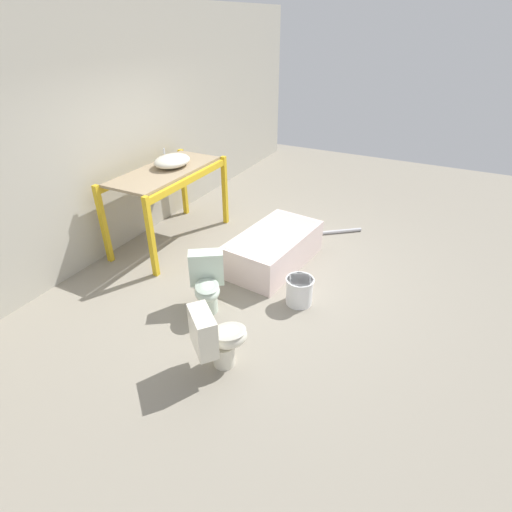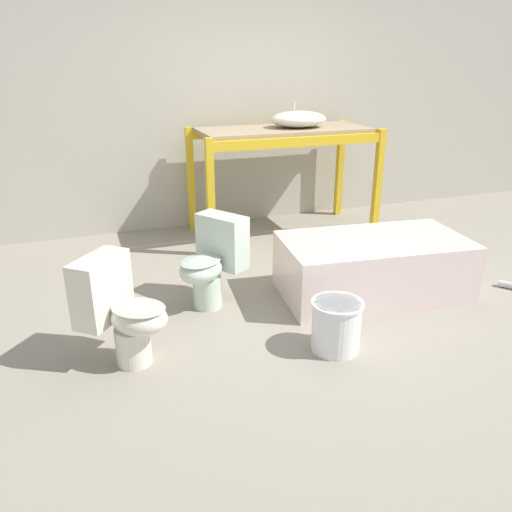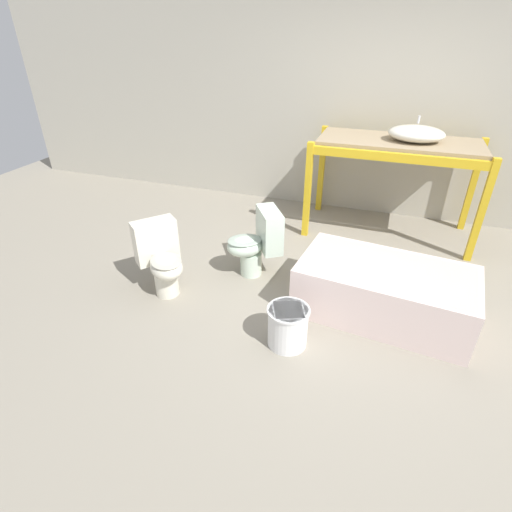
# 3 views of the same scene
# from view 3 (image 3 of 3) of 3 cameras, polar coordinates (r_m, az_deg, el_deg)

# --- Properties ---
(ground_plane) EXTENTS (12.00, 12.00, 0.00)m
(ground_plane) POSITION_cam_3_polar(r_m,az_deg,el_deg) (3.83, 11.93, -6.03)
(ground_plane) COLOR gray
(warehouse_wall_rear) EXTENTS (10.80, 0.08, 3.20)m
(warehouse_wall_rear) POSITION_cam_3_polar(r_m,az_deg,el_deg) (5.35, 17.83, 22.31)
(warehouse_wall_rear) COLOR #B2AD9E
(warehouse_wall_rear) RESTS_ON ground_plane
(shelving_rack) EXTENTS (1.88, 0.88, 1.12)m
(shelving_rack) POSITION_cam_3_polar(r_m,az_deg,el_deg) (4.86, 19.53, 13.42)
(shelving_rack) COLOR gold
(shelving_rack) RESTS_ON ground_plane
(sink_basin) EXTENTS (0.59, 0.46, 0.25)m
(sink_basin) POSITION_cam_3_polar(r_m,az_deg,el_deg) (4.79, 21.94, 15.91)
(sink_basin) COLOR silver
(sink_basin) RESTS_ON shelving_rack
(bathtub_main) EXTENTS (1.52, 0.93, 0.47)m
(bathtub_main) POSITION_cam_3_polar(r_m,az_deg,el_deg) (3.60, 17.86, -4.34)
(bathtub_main) COLOR silver
(bathtub_main) RESTS_ON ground_plane
(toilet_near) EXTENTS (0.61, 0.59, 0.68)m
(toilet_near) POSITION_cam_3_polar(r_m,az_deg,el_deg) (3.78, -13.36, -0.22)
(toilet_near) COLOR silver
(toilet_near) RESTS_ON ground_plane
(toilet_far) EXTENTS (0.62, 0.57, 0.68)m
(toilet_far) POSITION_cam_3_polar(r_m,az_deg,el_deg) (3.94, 0.17, 2.07)
(toilet_far) COLOR silver
(toilet_far) RESTS_ON ground_plane
(bucket_white) EXTENTS (0.33, 0.33, 0.34)m
(bucket_white) POSITION_cam_3_polar(r_m,az_deg,el_deg) (3.18, 4.56, -9.90)
(bucket_white) COLOR white
(bucket_white) RESTS_ON ground_plane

